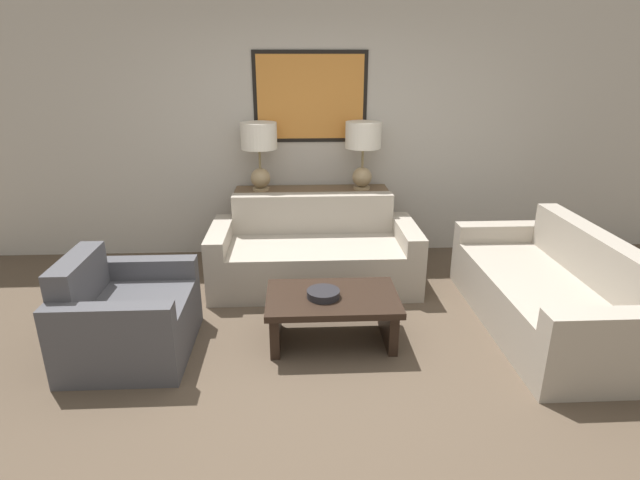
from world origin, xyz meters
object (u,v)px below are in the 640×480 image
object	(u,v)px
console_table	(312,224)
coffee_table	(332,308)
armchair_near_back_wall	(127,318)
table_lamp_right	(363,144)
couch_by_back_wall	(314,256)
decorative_bowl	(323,294)
table_lamp_left	(259,145)
couch_by_side	(547,294)

from	to	relation	value
console_table	coffee_table	bearing A→B (deg)	-86.75
coffee_table	armchair_near_back_wall	distance (m)	1.53
console_table	table_lamp_right	xyz separation A→B (m)	(0.53, 0.00, 0.86)
couch_by_back_wall	armchair_near_back_wall	distance (m)	1.83
console_table	decorative_bowl	bearing A→B (deg)	-89.09
console_table	table_lamp_right	distance (m)	1.01
table_lamp_left	decorative_bowl	bearing A→B (deg)	-72.35
decorative_bowl	table_lamp_right	bearing A→B (deg)	74.02
table_lamp_left	armchair_near_back_wall	size ratio (longest dim) A/B	0.74
table_lamp_right	decorative_bowl	bearing A→B (deg)	-105.98
table_lamp_left	coffee_table	world-z (taller)	table_lamp_left
couch_by_side	console_table	bearing A→B (deg)	139.38
couch_by_side	decorative_bowl	world-z (taller)	couch_by_side
table_lamp_left	couch_by_side	size ratio (longest dim) A/B	0.36
coffee_table	armchair_near_back_wall	bearing A→B (deg)	-177.17
couch_by_back_wall	coffee_table	distance (m)	1.08
console_table	armchair_near_back_wall	distance (m)	2.31
coffee_table	decorative_bowl	distance (m)	0.16
console_table	armchair_near_back_wall	bearing A→B (deg)	-128.21
console_table	decorative_bowl	distance (m)	1.76
couch_by_side	coffee_table	size ratio (longest dim) A/B	1.95
couch_by_back_wall	console_table	bearing A→B (deg)	90.00
couch_by_back_wall	couch_by_side	world-z (taller)	same
console_table	coffee_table	size ratio (longest dim) A/B	1.61
armchair_near_back_wall	table_lamp_left	bearing A→B (deg)	63.75
coffee_table	armchair_near_back_wall	world-z (taller)	armchair_near_back_wall
table_lamp_left	table_lamp_right	size ratio (longest dim) A/B	1.00
table_lamp_right	couch_by_back_wall	distance (m)	1.28
couch_by_side	armchair_near_back_wall	distance (m)	3.28
couch_by_side	decorative_bowl	size ratio (longest dim) A/B	7.82
console_table	armchair_near_back_wall	size ratio (longest dim) A/B	1.71
couch_by_back_wall	couch_by_side	bearing A→B (deg)	-26.56
armchair_near_back_wall	decorative_bowl	bearing A→B (deg)	1.99
console_table	table_lamp_left	distance (m)	1.01
console_table	table_lamp_right	world-z (taller)	table_lamp_right
decorative_bowl	table_lamp_left	bearing A→B (deg)	107.65
couch_by_back_wall	armchair_near_back_wall	size ratio (longest dim) A/B	2.06
console_table	table_lamp_right	bearing A→B (deg)	0.00
coffee_table	console_table	bearing A→B (deg)	93.25
table_lamp_left	coffee_table	size ratio (longest dim) A/B	0.70
console_table	decorative_bowl	world-z (taller)	console_table
coffee_table	table_lamp_left	bearing A→B (deg)	109.97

